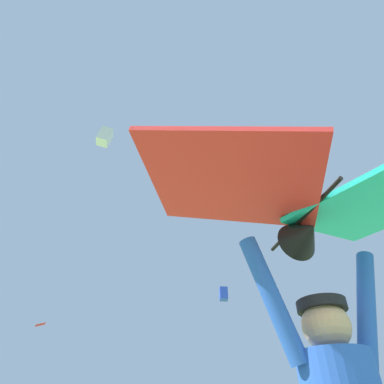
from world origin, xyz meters
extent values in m
sphere|color=tan|center=(-0.01, 0.28, 1.49)|extent=(0.23, 0.23, 0.23)
cylinder|color=black|center=(-0.01, 0.28, 1.59)|extent=(0.27, 0.27, 0.05)
cylinder|color=blue|center=(0.25, 0.25, 1.61)|extent=(0.29, 0.13, 0.62)
cylinder|color=blue|center=(-0.28, 0.32, 1.61)|extent=(0.29, 0.13, 0.62)
cylinder|color=black|center=(-0.01, 0.28, 2.10)|extent=(0.13, 0.79, 0.02)
cube|color=#19B2AD|center=(0.44, 0.10, 2.20)|extent=(1.12, 1.03, 0.23)
cube|color=red|center=(-0.50, 0.23, 2.20)|extent=(1.21, 1.17, 0.23)
cone|color=black|center=(-0.01, 0.28, 2.00)|extent=(0.26, 0.23, 0.24)
cube|color=blue|center=(11.08, 22.92, 10.84)|extent=(0.84, 0.85, 1.06)
cube|color=white|center=(-0.79, 16.19, 17.90)|extent=(1.12, 0.91, 1.36)
pyramid|color=red|center=(-2.30, 33.18, 9.74)|extent=(1.16, 1.21, 0.52)
camera|label=1|loc=(-1.23, -1.04, 1.04)|focal=31.58mm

